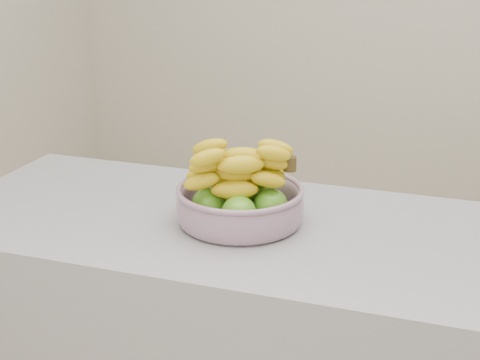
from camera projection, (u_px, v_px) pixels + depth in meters
The scene contains 1 object.
fruit_bowl at pixel (240, 198), 1.48m from camera, with size 0.29×0.29×0.18m.
Camera 1 is at (0.14, -1.57, 1.50)m, focal length 50.00 mm.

